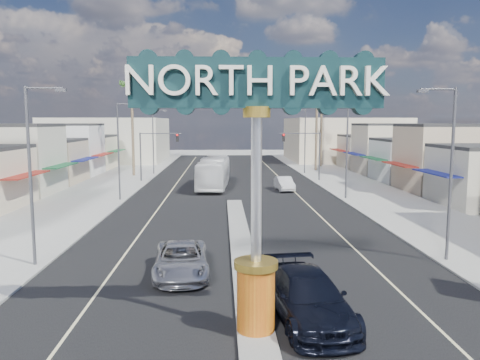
{
  "coord_description": "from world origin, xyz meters",
  "views": [
    {
      "loc": [
        -1.16,
        -13.31,
        7.26
      ],
      "look_at": [
        -0.24,
        9.51,
        4.43
      ],
      "focal_mm": 35.0,
      "sensor_mm": 36.0,
      "label": 1
    }
  ],
  "objects": [
    {
      "name": "ground",
      "position": [
        0.0,
        30.0,
        0.0
      ],
      "size": [
        160.0,
        160.0,
        0.0
      ],
      "primitive_type": "plane",
      "color": "gray",
      "rests_on": "ground"
    },
    {
      "name": "road",
      "position": [
        0.0,
        30.0,
        0.01
      ],
      "size": [
        20.0,
        120.0,
        0.01
      ],
      "primitive_type": "cube",
      "color": "black",
      "rests_on": "ground"
    },
    {
      "name": "median_island",
      "position": [
        0.0,
        14.0,
        0.08
      ],
      "size": [
        1.3,
        30.0,
        0.16
      ],
      "primitive_type": "cube",
      "color": "gray",
      "rests_on": "ground"
    },
    {
      "name": "sidewalk_left",
      "position": [
        -14.0,
        30.0,
        0.06
      ],
      "size": [
        8.0,
        120.0,
        0.12
      ],
      "primitive_type": "cube",
      "color": "gray",
      "rests_on": "ground"
    },
    {
      "name": "sidewalk_right",
      "position": [
        14.0,
        30.0,
        0.06
      ],
      "size": [
        8.0,
        120.0,
        0.12
      ],
      "primitive_type": "cube",
      "color": "gray",
      "rests_on": "ground"
    },
    {
      "name": "storefront_row_left",
      "position": [
        -24.0,
        43.0,
        3.0
      ],
      "size": [
        12.0,
        42.0,
        6.0
      ],
      "primitive_type": "cube",
      "color": "beige",
      "rests_on": "ground"
    },
    {
      "name": "storefront_row_right",
      "position": [
        24.0,
        43.0,
        3.0
      ],
      "size": [
        12.0,
        42.0,
        6.0
      ],
      "primitive_type": "cube",
      "color": "#B7B29E",
      "rests_on": "ground"
    },
    {
      "name": "backdrop_far_left",
      "position": [
        -22.0,
        75.0,
        4.0
      ],
      "size": [
        20.0,
        20.0,
        8.0
      ],
      "primitive_type": "cube",
      "color": "#B7B29E",
      "rests_on": "ground"
    },
    {
      "name": "backdrop_far_right",
      "position": [
        22.0,
        75.0,
        4.0
      ],
      "size": [
        20.0,
        20.0,
        8.0
      ],
      "primitive_type": "cube",
      "color": "beige",
      "rests_on": "ground"
    },
    {
      "name": "gateway_sign",
      "position": [
        0.0,
        1.98,
        5.93
      ],
      "size": [
        8.2,
        1.5,
        9.15
      ],
      "color": "#B5340D",
      "rests_on": "median_island"
    },
    {
      "name": "traffic_signal_left",
      "position": [
        -9.18,
        43.99,
        4.27
      ],
      "size": [
        5.09,
        0.45,
        6.0
      ],
      "color": "#47474C",
      "rests_on": "ground"
    },
    {
      "name": "traffic_signal_right",
      "position": [
        9.18,
        43.99,
        4.27
      ],
      "size": [
        5.09,
        0.45,
        6.0
      ],
      "color": "#47474C",
      "rests_on": "ground"
    },
    {
      "name": "streetlight_l_near",
      "position": [
        -10.43,
        10.0,
        5.07
      ],
      "size": [
        2.03,
        0.22,
        9.0
      ],
      "color": "#47474C",
      "rests_on": "ground"
    },
    {
      "name": "streetlight_l_mid",
      "position": [
        -10.43,
        30.0,
        5.07
      ],
      "size": [
        2.03,
        0.22,
        9.0
      ],
      "color": "#47474C",
      "rests_on": "ground"
    },
    {
      "name": "streetlight_l_far",
      "position": [
        -10.43,
        52.0,
        5.07
      ],
      "size": [
        2.03,
        0.22,
        9.0
      ],
      "color": "#47474C",
      "rests_on": "ground"
    },
    {
      "name": "streetlight_r_near",
      "position": [
        10.43,
        10.0,
        5.07
      ],
      "size": [
        2.03,
        0.22,
        9.0
      ],
      "color": "#47474C",
      "rests_on": "ground"
    },
    {
      "name": "streetlight_r_mid",
      "position": [
        10.43,
        30.0,
        5.07
      ],
      "size": [
        2.03,
        0.22,
        9.0
      ],
      "color": "#47474C",
      "rests_on": "ground"
    },
    {
      "name": "streetlight_r_far",
      "position": [
        10.43,
        52.0,
        5.07
      ],
      "size": [
        2.03,
        0.22,
        9.0
      ],
      "color": "#47474C",
      "rests_on": "ground"
    },
    {
      "name": "palm_left_far",
      "position": [
        -13.0,
        50.0,
        11.5
      ],
      "size": [
        2.6,
        2.6,
        13.1
      ],
      "color": "brown",
      "rests_on": "ground"
    },
    {
      "name": "palm_right_mid",
      "position": [
        13.0,
        56.0,
        10.6
      ],
      "size": [
        2.6,
        2.6,
        12.1
      ],
      "color": "brown",
      "rests_on": "ground"
    },
    {
      "name": "palm_right_far",
      "position": [
        15.0,
        62.0,
        12.39
      ],
      "size": [
        2.6,
        2.6,
        14.1
      ],
      "color": "brown",
      "rests_on": "ground"
    },
    {
      "name": "suv_left",
      "position": [
        -3.09,
        8.35,
        0.76
      ],
      "size": [
        2.89,
        5.61,
        1.51
      ],
      "primitive_type": "imported",
      "rotation": [
        0.0,
        0.0,
        0.07
      ],
      "color": "#ABABB0",
      "rests_on": "ground"
    },
    {
      "name": "suv_right",
      "position": [
        2.0,
        3.06,
        0.88
      ],
      "size": [
        3.14,
        6.31,
        1.76
      ],
      "primitive_type": "imported",
      "rotation": [
        0.0,
        0.0,
        0.11
      ],
      "color": "black",
      "rests_on": "ground"
    },
    {
      "name": "car_parked_right",
      "position": [
        5.57,
        36.02,
        0.73
      ],
      "size": [
        1.85,
        4.53,
        1.46
      ],
      "primitive_type": "imported",
      "rotation": [
        0.0,
        0.0,
        0.07
      ],
      "color": "silver",
      "rests_on": "ground"
    },
    {
      "name": "city_bus",
      "position": [
        -2.0,
        38.52,
        1.69
      ],
      "size": [
        3.67,
        12.3,
        3.38
      ],
      "primitive_type": "imported",
      "rotation": [
        0.0,
        0.0,
        -0.07
      ],
      "color": "silver",
      "rests_on": "ground"
    }
  ]
}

